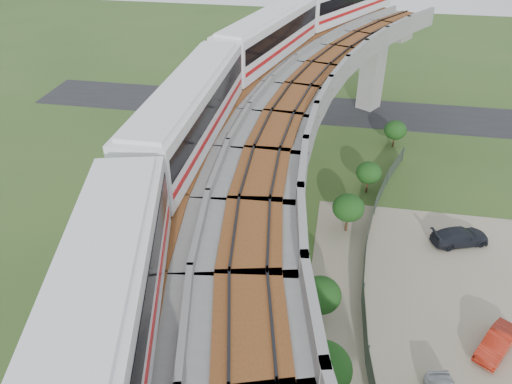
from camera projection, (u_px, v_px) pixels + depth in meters
ground at (234, 284)px, 33.47m from camera, size 160.00×160.00×0.00m
dirt_lot at (456, 336)px, 29.74m from camera, size 18.00×26.00×0.04m
asphalt_road at (288, 108)px, 58.24m from camera, size 60.00×8.00×0.03m
viaduct at (297, 174)px, 27.98m from camera, size 19.58×73.98×11.40m
metro_train at (263, 73)px, 32.35m from camera, size 13.98×60.90×3.64m
fence at (383, 294)px, 31.62m from camera, size 3.87×38.73×1.50m
tree_0 at (395, 130)px, 49.13m from camera, size 2.19×2.19×2.74m
tree_1 at (369, 173)px, 41.97m from camera, size 2.15×2.15×2.86m
tree_2 at (348, 208)px, 37.22m from camera, size 2.40×2.40×3.19m
tree_3 at (321, 295)px, 29.79m from camera, size 2.51×2.51×3.10m
tree_4 at (322, 368)px, 25.03m from camera, size 3.05×3.05×3.65m
car_red at (497, 343)px, 28.49m from camera, size 3.14×3.80×1.22m
car_dark at (460, 236)px, 36.75m from camera, size 4.62×3.11×1.24m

